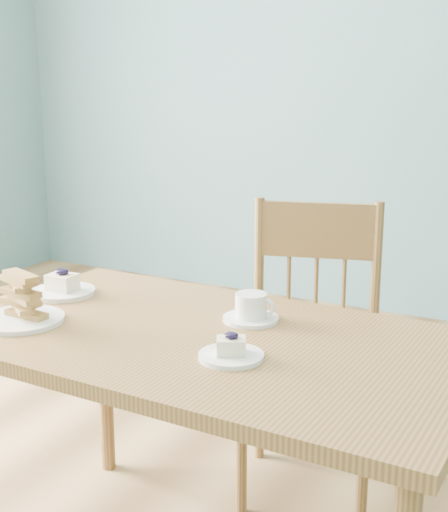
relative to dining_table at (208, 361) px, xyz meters
The scene contains 7 objects.
room 0.78m from the dining_table, 147.42° to the right, with size 5.01×5.01×2.71m.
dining_table is the anchor object (origin of this frame).
dining_chair 0.57m from the dining_table, 85.06° to the left, with size 0.50×0.49×0.90m.
cheesecake_plate_near 0.18m from the dining_table, 40.57° to the right, with size 0.14×0.14×0.06m.
cheesecake_plate_far 0.54m from the dining_table, behind, with size 0.18×0.18×0.08m.
coffee_cup 0.18m from the dining_table, 72.93° to the left, with size 0.14×0.14×0.07m.
biscotti_plate 0.49m from the dining_table, 163.00° to the right, with size 0.22×0.22×0.13m.
Camera 1 is at (0.98, -1.27, 1.26)m, focal length 50.00 mm.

